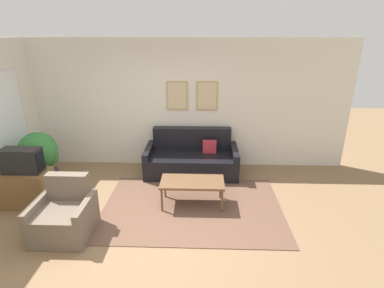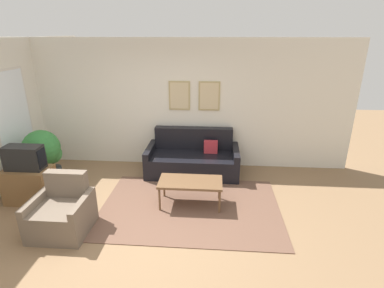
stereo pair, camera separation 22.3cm
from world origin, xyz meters
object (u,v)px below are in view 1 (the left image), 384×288
at_px(coffee_table, 192,183).
at_px(armchair, 64,216).
at_px(tv, 22,161).
at_px(couch, 192,159).
at_px(potted_plant_tall, 38,152).

relative_size(coffee_table, armchair, 1.27).
bearing_deg(tv, coffee_table, 1.63).
bearing_deg(couch, potted_plant_tall, -167.47).
relative_size(couch, potted_plant_tall, 1.79).
relative_size(tv, potted_plant_tall, 0.59).
bearing_deg(tv, couch, 26.40).
distance_m(coffee_table, armchair, 2.02).
bearing_deg(coffee_table, tv, -178.37).
bearing_deg(potted_plant_tall, couch, 12.53).
height_order(couch, coffee_table, couch).
bearing_deg(potted_plant_tall, coffee_table, -12.36).
bearing_deg(potted_plant_tall, armchair, -53.68).
relative_size(coffee_table, potted_plant_tall, 1.01).
height_order(couch, tv, tv).
distance_m(coffee_table, potted_plant_tall, 3.00).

